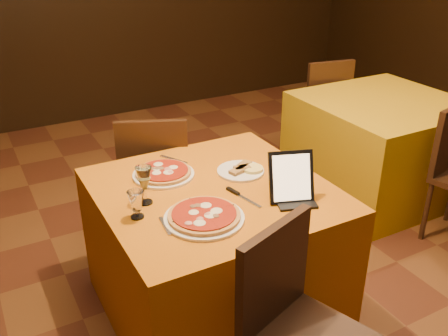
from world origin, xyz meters
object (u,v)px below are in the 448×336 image
pizza_near (204,217)px  chair_side_far (316,107)px  tablet (291,177)px  wine_glass (145,185)px  water_glass (136,205)px  main_table (214,251)px  chair_main_far (156,176)px  pizza_far (163,173)px  side_table (380,147)px

pizza_near → chair_side_far: bearing=40.2°
tablet → chair_side_far: bearing=67.6°
pizza_near → wine_glass: 0.32m
wine_glass → water_glass: bearing=-127.5°
main_table → pizza_near: 0.49m
pizza_near → wine_glass: bearing=123.6°
chair_main_far → pizza_far: chair_main_far is taller
chair_side_far → tablet: 2.27m
side_table → wine_glass: 2.23m
chair_main_far → pizza_far: (-0.16, -0.56, 0.31)m
pizza_near → water_glass: water_glass is taller
main_table → wine_glass: bearing=175.6°
main_table → pizza_far: size_ratio=3.44×
chair_main_far → pizza_far: bearing=97.8°
wine_glass → chair_side_far: bearing=33.1°
chair_main_far → wine_glass: wine_glass is taller
chair_main_far → wine_glass: size_ratio=4.79×
side_table → pizza_near: bearing=-156.6°
main_table → wine_glass: 0.58m
wine_glass → pizza_far: bearing=50.8°
chair_main_far → pizza_near: chair_main_far is taller
side_table → pizza_near: (-1.93, -0.84, 0.39)m
side_table → pizza_near: size_ratio=3.07×
chair_main_far → chair_side_far: size_ratio=1.00×
chair_main_far → chair_side_far: (1.76, 0.59, 0.00)m
tablet → pizza_near: bearing=-164.8°
main_table → water_glass: (-0.42, -0.08, 0.44)m
chair_side_far → main_table: bearing=47.6°
chair_side_far → wine_glass: (-2.10, -1.37, 0.39)m
water_glass → chair_side_far: bearing=34.0°
chair_main_far → wine_glass: (-0.34, -0.78, 0.39)m
wine_glass → tablet: bearing=-25.7°
wine_glass → tablet: 0.68m
chair_main_far → tablet: size_ratio=3.73×
chair_side_far → water_glass: size_ratio=7.00×
chair_side_far → water_glass: 2.65m
chair_main_far → chair_side_far: same height
chair_side_far → wine_glass: wine_glass is taller
pizza_far → tablet: size_ratio=1.31×
side_table → pizza_far: (-1.92, -0.35, 0.39)m
main_table → side_table: same height
pizza_near → chair_main_far: bearing=80.9°
water_glass → tablet: tablet is taller
chair_main_far → side_table: bearing=-162.7°
main_table → pizza_far: 0.49m
pizza_near → tablet: bearing=-4.3°
side_table → tablet: size_ratio=4.51×
wine_glass → tablet: tablet is taller
chair_side_far → pizza_near: size_ratio=2.54×
pizza_far → tablet: 0.68m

